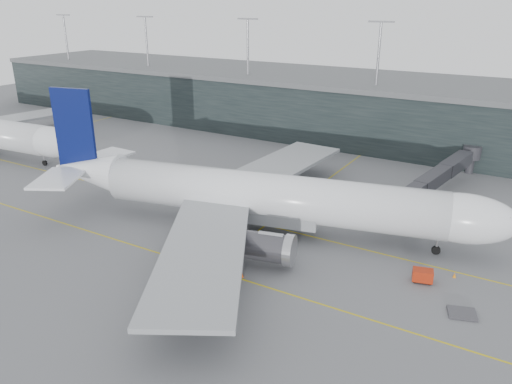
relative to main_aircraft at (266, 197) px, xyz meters
The scene contains 17 objects.
ground 10.15m from the main_aircraft, 135.81° to the left, with size 320.00×320.00×0.00m, color #55555A.
taxiline_a 8.51m from the main_aircraft, 163.05° to the left, with size 160.00×0.25×0.02m, color gold.
taxiline_b 16.43m from the main_aircraft, 112.92° to the right, with size 160.00×0.25×0.02m, color gold.
taxiline_lead_main 26.48m from the main_aircraft, 92.20° to the left, with size 0.25×60.00×0.02m, color gold.
taxiline_lead_adj 85.21m from the main_aircraft, 162.31° to the left, with size 0.25×60.00×0.02m, color gold.
terminal 64.13m from the main_aircraft, 95.37° to the left, with size 240.00×36.00×29.00m.
main_aircraft is the anchor object (origin of this frame).
jet_bridge 33.19m from the main_aircraft, 55.12° to the left, with size 8.62×44.13×5.84m.
gse_cart 25.34m from the main_aircraft, ahead, with size 2.85×2.19×1.72m.
baggage_dolly 31.88m from the main_aircraft, 14.55° to the right, with size 3.10×2.48×0.31m, color #39383D.
uld_a 19.00m from the main_aircraft, 126.25° to the left, with size 2.63×2.35×1.99m.
uld_b 19.74m from the main_aircraft, 120.18° to the left, with size 2.69×2.38×2.07m.
uld_c 18.32m from the main_aircraft, 105.86° to the left, with size 2.15×1.93×1.62m.
cone_nose 28.60m from the main_aircraft, ahead, with size 0.43×0.43×0.68m, color orange.
cone_wing_stbd 15.32m from the main_aircraft, 72.96° to the right, with size 0.48×0.48×0.76m, color #D1470B.
cone_wing_port 16.35m from the main_aircraft, 83.91° to the left, with size 0.45×0.45×0.72m, color #E95D0C.
cone_tail 15.63m from the main_aircraft, 158.49° to the right, with size 0.45×0.45×0.72m, color #D15A0B.
Camera 1 is at (40.55, -67.34, 33.75)m, focal length 35.00 mm.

